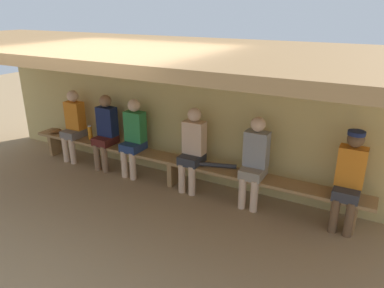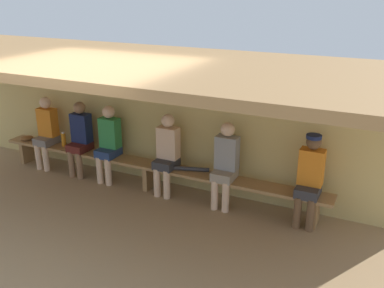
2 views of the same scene
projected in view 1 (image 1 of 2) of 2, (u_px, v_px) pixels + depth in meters
name	position (u px, v px, depth m)	size (l,w,h in m)	color
ground_plane	(112.00, 231.00, 4.78)	(24.00, 24.00, 0.00)	#9E7F59
back_wall	(187.00, 114.00, 6.03)	(8.00, 0.20, 2.20)	tan
dugout_roof	(135.00, 49.00, 4.56)	(8.00, 2.80, 0.12)	#9E7547
bench	(173.00, 162.00, 5.92)	(6.00, 0.36, 0.46)	#9E7547
player_rightmost	(193.00, 146.00, 5.64)	(0.34, 0.42, 1.34)	#333338
player_middle	(349.00, 176.00, 4.61)	(0.34, 0.42, 1.34)	#333338
player_in_blue	(106.00, 129.00, 6.43)	(0.34, 0.42, 1.34)	#591E19
player_in_red	(134.00, 135.00, 6.15)	(0.34, 0.42, 1.34)	navy
player_near_post	(73.00, 123.00, 6.78)	(0.34, 0.42, 1.34)	slate
player_with_sunglasses	(255.00, 159.00, 5.18)	(0.34, 0.42, 1.34)	gray
water_bottle_green	(90.00, 133.00, 6.70)	(0.08, 0.08, 0.27)	orange
baseball_glove_worn	(55.00, 131.00, 7.05)	(0.24, 0.17, 0.09)	brown
baseball_bat	(211.00, 165.00, 5.57)	(0.07, 0.07, 0.77)	#333338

